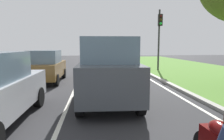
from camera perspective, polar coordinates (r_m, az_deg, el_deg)
ground_plane at (r=11.50m, az=-6.47°, el=-2.95°), size 60.00×60.00×0.00m
lane_line_center at (r=11.53m, az=-9.96°, el=-2.97°), size 0.12×32.00×0.01m
lane_line_right_edge at (r=12.00m, az=11.00°, el=-2.60°), size 0.12×32.00×0.01m
grass_verge_right at (r=14.19m, az=30.33°, el=-1.85°), size 9.00×48.00×0.06m
curb_right at (r=12.14m, az=13.27°, el=-2.27°), size 0.24×48.00×0.12m
car_suv_ahead at (r=6.89m, az=-1.25°, el=0.14°), size 2.07×4.55×2.28m
car_hatchback_far at (r=11.25m, az=-19.09°, el=1.01°), size 1.74×3.70×1.78m
traffic_light_near_right at (r=15.98m, az=14.01°, el=11.35°), size 0.32×0.50×4.89m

